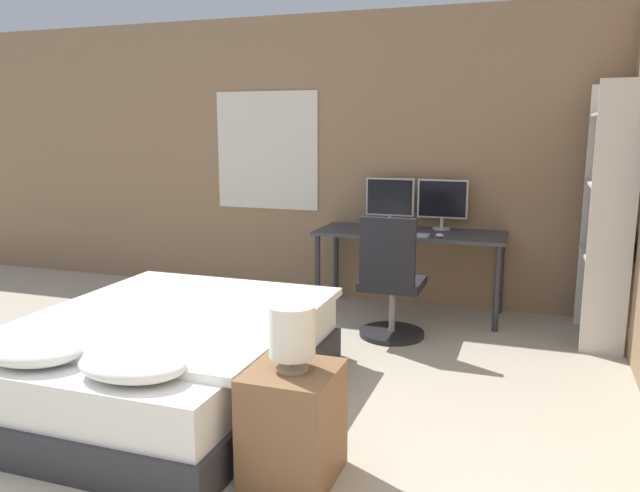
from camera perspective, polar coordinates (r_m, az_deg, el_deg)
The scene contains 11 objects.
wall_back at distance 5.97m, azimuth 5.09°, elevation 7.88°, with size 12.00×0.08×2.70m.
bed at distance 4.00m, azimuth -13.71°, elevation -9.81°, with size 1.62×2.05×0.60m.
nightstand at distance 3.07m, azimuth -2.49°, elevation -15.95°, with size 0.41×0.44×0.55m.
bedside_lamp at distance 2.89m, azimuth -2.56°, elevation -7.86°, with size 0.22×0.22×0.31m.
desk at distance 5.57m, azimuth 8.24°, elevation 0.47°, with size 1.65×0.65×0.75m.
monitor_left at distance 5.79m, azimuth 6.41°, elevation 4.27°, with size 0.45×0.16×0.45m.
monitor_right at distance 5.70m, azimuth 11.13°, elevation 4.04°, with size 0.45×0.16×0.45m.
keyboard at distance 5.34m, azimuth 7.82°, elevation 1.04°, with size 0.39×0.13×0.02m.
computer_mouse at distance 5.30m, azimuth 10.87°, elevation 0.96°, with size 0.07×0.05×0.04m.
office_chair at distance 4.94m, azimuth 6.50°, elevation -3.98°, with size 0.52×0.52×0.99m.
bookshelf at distance 5.16m, azimuth 24.92°, elevation 3.30°, with size 0.31×0.74×1.98m.
Camera 1 is at (1.43, -1.84, 1.65)m, focal length 35.00 mm.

